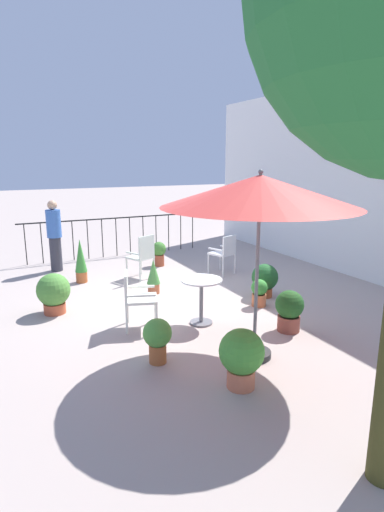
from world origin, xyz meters
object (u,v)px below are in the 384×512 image
(cafe_table_0, at_px, (201,293))
(potted_plant_5, at_px, (157,337))
(potted_plant_2, at_px, (265,279))
(potted_plant_4, at_px, (159,252))
(potted_plant_6, at_px, (242,355))
(patio_chair_0, at_px, (136,295))
(potted_plant_8, at_px, (259,292))
(patio_chair_2, at_px, (225,251))
(potted_plant_1, at_px, (289,309))
(standing_person, at_px, (54,235))
(patio_chair_1, at_px, (143,254))
(patio_umbrella_0, at_px, (260,192))
(potted_plant_0, at_px, (54,292))
(potted_plant_7, at_px, (81,260))
(potted_plant_3, at_px, (153,276))

(cafe_table_0, height_order, potted_plant_5, cafe_table_0)
(potted_plant_2, xyz_separation_m, potted_plant_4, (-2.97, -0.92, -0.01))
(potted_plant_6, bearing_deg, patio_chair_0, -166.28)
(potted_plant_5, height_order, potted_plant_8, potted_plant_5)
(potted_plant_5, bearing_deg, patio_chair_2, 138.29)
(potted_plant_1, distance_m, standing_person, 5.67)
(cafe_table_0, relative_size, standing_person, 0.45)
(cafe_table_0, height_order, patio_chair_0, patio_chair_0)
(patio_chair_0, height_order, potted_plant_5, patio_chair_0)
(patio_chair_1, distance_m, potted_plant_5, 3.77)
(patio_umbrella_0, height_order, patio_chair_0, patio_umbrella_0)
(potted_plant_4, bearing_deg, potted_plant_0, -51.57)
(patio_umbrella_0, relative_size, potted_plant_8, 4.98)
(patio_chair_2, xyz_separation_m, potted_plant_1, (3.08, -0.70, -0.19))
(patio_chair_0, bearing_deg, standing_person, -171.42)
(potted_plant_4, xyz_separation_m, potted_plant_7, (0.55, -1.94, 0.13))
(patio_umbrella_0, xyz_separation_m, potted_plant_1, (-0.46, 0.93, -1.77))
(patio_umbrella_0, height_order, cafe_table_0, patio_umbrella_0)
(cafe_table_0, distance_m, potted_plant_4, 3.67)
(cafe_table_0, distance_m, potted_plant_7, 3.27)
(potted_plant_0, bearing_deg, potted_plant_3, 98.06)
(potted_plant_0, xyz_separation_m, potted_plant_3, (-0.26, 1.85, -0.02))
(patio_umbrella_0, xyz_separation_m, potted_plant_3, (-2.99, -0.24, -1.77))
(cafe_table_0, bearing_deg, potted_plant_4, 168.69)
(potted_plant_7, bearing_deg, potted_plant_6, 9.11)
(patio_chair_2, bearing_deg, potted_plant_4, -142.57)
(potted_plant_3, relative_size, potted_plant_8, 1.37)
(patio_umbrella_0, xyz_separation_m, patio_chair_2, (-3.54, 1.63, -1.59))
(potted_plant_2, xyz_separation_m, potted_plant_7, (-2.41, -2.86, 0.12))
(cafe_table_0, height_order, patio_chair_1, patio_chair_1)
(cafe_table_0, relative_size, potted_plant_4, 1.23)
(potted_plant_4, relative_size, potted_plant_8, 1.22)
(cafe_table_0, bearing_deg, patio_umbrella_0, 4.90)
(potted_plant_1, relative_size, potted_plant_8, 1.30)
(potted_plant_0, relative_size, potted_plant_4, 1.16)
(patio_umbrella_0, distance_m, potted_plant_3, 3.48)
(potted_plant_4, height_order, potted_plant_8, potted_plant_4)
(potted_plant_5, height_order, standing_person, standing_person)
(patio_umbrella_0, distance_m, potted_plant_2, 3.01)
(patio_chair_1, height_order, potted_plant_5, patio_chair_1)
(potted_plant_4, xyz_separation_m, potted_plant_5, (4.47, -1.78, 0.01))
(potted_plant_1, xyz_separation_m, potted_plant_4, (-4.41, -0.32, -0.00))
(cafe_table_0, bearing_deg, potted_plant_8, 101.48)
(potted_plant_6, relative_size, potted_plant_7, 0.75)
(patio_chair_0, xyz_separation_m, potted_plant_4, (-3.31, 1.67, -0.18))
(potted_plant_1, height_order, potted_plant_2, potted_plant_1)
(patio_chair_1, bearing_deg, potted_plant_1, 16.08)
(patio_chair_1, xyz_separation_m, potted_plant_1, (3.54, 1.02, -0.20))
(patio_chair_0, xyz_separation_m, potted_plant_8, (0.03, 2.21, -0.26))
(potted_plant_1, xyz_separation_m, potted_plant_3, (-2.53, -1.17, 0.01))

